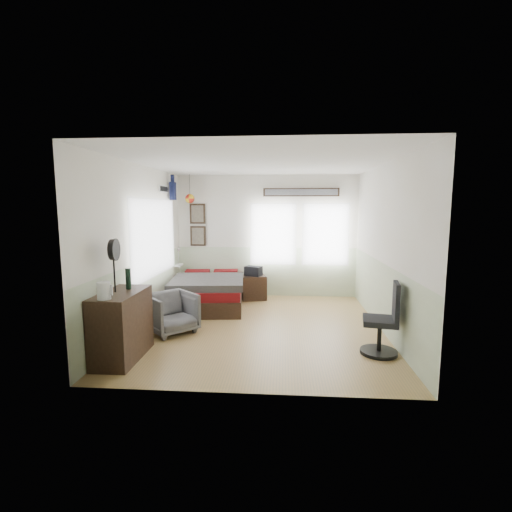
{
  "coord_description": "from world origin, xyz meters",
  "views": [
    {
      "loc": [
        0.38,
        -6.01,
        2.01
      ],
      "look_at": [
        -0.1,
        0.4,
        1.15
      ],
      "focal_mm": 26.0,
      "sensor_mm": 36.0,
      "label": 1
    }
  ],
  "objects_px": {
    "bed": "(209,292)",
    "nightstand": "(253,287)",
    "task_chair": "(384,325)",
    "dresser": "(122,325)",
    "armchair": "(171,313)"
  },
  "relations": [
    {
      "from": "bed",
      "to": "nightstand",
      "type": "height_order",
      "value": "bed"
    },
    {
      "from": "nightstand",
      "to": "task_chair",
      "type": "relative_size",
      "value": 0.52
    },
    {
      "from": "nightstand",
      "to": "task_chair",
      "type": "bearing_deg",
      "value": -69.71
    },
    {
      "from": "nightstand",
      "to": "task_chair",
      "type": "xyz_separation_m",
      "value": [
        2.02,
        -2.91,
        0.15
      ]
    },
    {
      "from": "bed",
      "to": "nightstand",
      "type": "relative_size",
      "value": 3.9
    },
    {
      "from": "task_chair",
      "to": "dresser",
      "type": "bearing_deg",
      "value": -163.17
    },
    {
      "from": "bed",
      "to": "dresser",
      "type": "height_order",
      "value": "dresser"
    },
    {
      "from": "bed",
      "to": "armchair",
      "type": "bearing_deg",
      "value": -105.74
    },
    {
      "from": "dresser",
      "to": "task_chair",
      "type": "relative_size",
      "value": 1.0
    },
    {
      "from": "nightstand",
      "to": "armchair",
      "type": "bearing_deg",
      "value": -131.24
    },
    {
      "from": "bed",
      "to": "armchair",
      "type": "relative_size",
      "value": 2.88
    },
    {
      "from": "dresser",
      "to": "armchair",
      "type": "relative_size",
      "value": 1.41
    },
    {
      "from": "task_chair",
      "to": "bed",
      "type": "bearing_deg",
      "value": 152.12
    },
    {
      "from": "dresser",
      "to": "task_chair",
      "type": "distance_m",
      "value": 3.52
    },
    {
      "from": "armchair",
      "to": "bed",
      "type": "bearing_deg",
      "value": 35.82
    }
  ]
}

